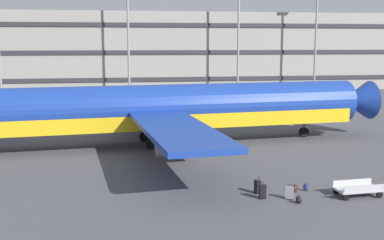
% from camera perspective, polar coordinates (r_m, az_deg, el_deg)
% --- Properties ---
extents(ground_plane, '(600.00, 600.00, 0.00)m').
position_cam_1_polar(ground_plane, '(41.29, -7.10, -3.19)').
color(ground_plane, '#4C4C51').
extents(terminal_structure, '(123.18, 15.06, 14.12)m').
position_cam_1_polar(terminal_structure, '(92.90, -8.16, 7.95)').
color(terminal_structure, gray).
rests_on(terminal_structure, ground_plane).
extents(airliner, '(41.55, 33.67, 10.99)m').
position_cam_1_polar(airliner, '(41.53, -3.93, 1.24)').
color(airliner, navy).
rests_on(airliner, ground_plane).
extents(light_mast_center_left, '(1.80, 0.50, 24.79)m').
position_cam_1_polar(light_mast_center_left, '(80.39, -7.55, 12.84)').
color(light_mast_center_left, gray).
rests_on(light_mast_center_left, ground_plane).
extents(light_mast_center_right, '(1.80, 0.50, 19.43)m').
position_cam_1_polar(light_mast_center_right, '(82.72, 5.47, 10.86)').
color(light_mast_center_right, gray).
rests_on(light_mast_center_right, ground_plane).
extents(light_mast_right, '(1.80, 0.50, 18.74)m').
position_cam_1_polar(light_mast_right, '(87.04, 14.36, 10.29)').
color(light_mast_right, gray).
rests_on(light_mast_right, ground_plane).
extents(suitcase_orange, '(0.38, 0.27, 0.97)m').
position_cam_1_polar(suitcase_orange, '(27.93, 8.28, -8.27)').
color(suitcase_orange, black).
rests_on(suitcase_orange, ground_plane).
extents(suitcase_small, '(0.36, 0.43, 0.97)m').
position_cam_1_polar(suitcase_small, '(28.87, 7.69, -7.71)').
color(suitcase_small, black).
rests_on(suitcase_small, ground_plane).
extents(suitcase_navy, '(0.52, 0.41, 0.82)m').
position_cam_1_polar(suitcase_navy, '(28.15, 11.37, -8.35)').
color(suitcase_navy, gray).
rests_on(suitcase_navy, ground_plane).
extents(backpack_silver, '(0.30, 0.37, 0.51)m').
position_cam_1_polar(backpack_silver, '(29.51, 11.93, -7.86)').
color(backpack_silver, '#592619').
rests_on(backpack_silver, ground_plane).
extents(backpack_purple, '(0.44, 0.45, 0.47)m').
position_cam_1_polar(backpack_purple, '(27.59, 12.45, -9.12)').
color(backpack_purple, black).
rests_on(backpack_purple, ground_plane).
extents(backpack_scuffed, '(0.34, 0.36, 0.48)m').
position_cam_1_polar(backpack_scuffed, '(29.92, 13.17, -7.70)').
color(backpack_scuffed, navy).
rests_on(backpack_scuffed, ground_plane).
extents(baggage_cart, '(3.34, 1.48, 0.82)m').
position_cam_1_polar(baggage_cart, '(29.67, 18.86, -7.66)').
color(baggage_cart, '#B7B7BC').
rests_on(baggage_cart, ground_plane).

